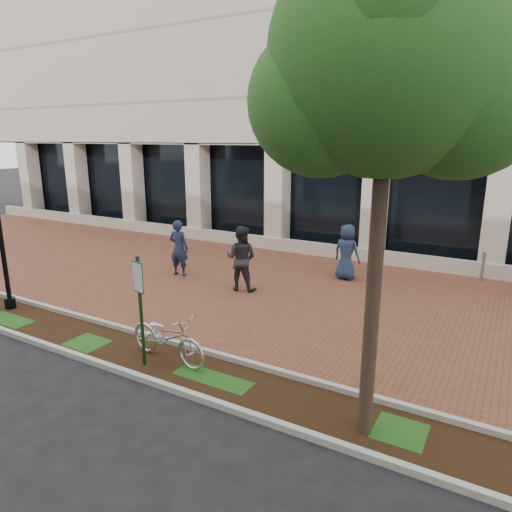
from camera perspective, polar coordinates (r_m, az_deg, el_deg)
The scene contains 13 objects.
ground at distance 14.05m, azimuth 0.67°, elevation -3.90°, with size 120.00×120.00×0.00m, color black.
brick_plaza at distance 14.05m, azimuth 0.67°, elevation -3.88°, with size 40.00×9.00×0.01m, color brown.
planting_strip at distance 10.13m, azimuth -14.31°, elevation -11.95°, with size 40.00×1.50×0.01m, color black.
curb_plaza_side at distance 10.60m, azimuth -11.48°, elevation -10.22°, with size 40.00×0.12×0.12m, color #ADAEA4.
curb_street_side at distance 9.65m, azimuth -17.49°, elevation -13.22°, with size 40.00×0.12×0.12m, color #ADAEA4.
near_office_building at distance 23.71m, azimuth 14.87°, elevation 27.81°, with size 40.00×12.12×16.00m.
parking_sign at distance 9.15m, azimuth -14.36°, elevation -4.99°, with size 0.34×0.07×2.28m.
street_tree at distance 6.52m, azimuth 16.74°, elevation 21.19°, with size 3.76×3.14×7.04m.
locked_bicycle at distance 9.59m, azimuth -11.01°, elevation -9.88°, with size 0.70×2.00×1.05m, color silver.
pedestrian_left at distance 15.20m, azimuth -9.62°, elevation 0.99°, with size 0.68×0.45×1.87m, color #1C2647.
pedestrian_mid at distance 13.53m, azimuth -1.86°, elevation -0.30°, with size 0.95×0.74×1.96m, color #252529.
pedestrian_right at distance 14.88m, azimuth 11.27°, elevation 0.49°, with size 0.88×0.57×1.80m, color #1D2E48.
bollard at distance 16.13m, azimuth 26.50°, elevation -1.06°, with size 0.12×0.12×1.04m.
Camera 1 is at (6.49, -11.63, 4.46)m, focal length 32.00 mm.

